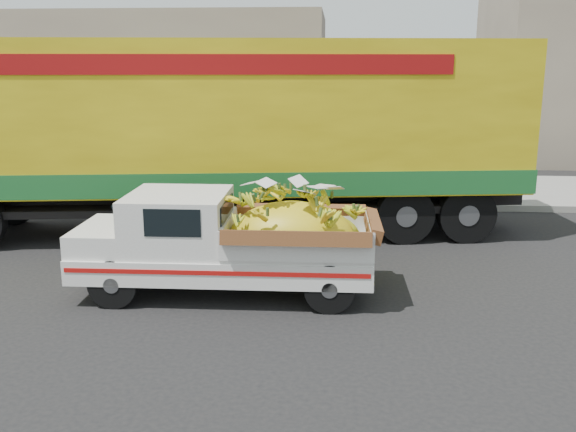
{
  "coord_description": "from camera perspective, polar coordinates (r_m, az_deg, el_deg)",
  "views": [
    {
      "loc": [
        1.48,
        -9.44,
        3.38
      ],
      "look_at": [
        0.76,
        0.21,
        1.06
      ],
      "focal_mm": 40.0,
      "sensor_mm": 36.0,
      "label": 1
    }
  ],
  "objects": [
    {
      "name": "sidewalk",
      "position": [
        17.48,
        -0.67,
        2.56
      ],
      "size": [
        60.0,
        4.0,
        0.14
      ],
      "primitive_type": "cube",
      "color": "gray",
      "rests_on": "ground"
    },
    {
      "name": "building_left",
      "position": [
        24.89,
        -18.46,
        10.77
      ],
      "size": [
        18.0,
        6.0,
        5.0
      ],
      "primitive_type": "cube",
      "color": "gray",
      "rests_on": "ground"
    },
    {
      "name": "ground",
      "position": [
        10.13,
        -4.39,
        -6.04
      ],
      "size": [
        100.0,
        100.0,
        0.0
      ],
      "primitive_type": "plane",
      "color": "black",
      "rests_on": "ground"
    },
    {
      "name": "curb",
      "position": [
        15.43,
        -1.33,
        1.1
      ],
      "size": [
        60.0,
        0.25,
        0.15
      ],
      "primitive_type": "cube",
      "color": "gray",
      "rests_on": "ground"
    },
    {
      "name": "pickup_truck",
      "position": [
        9.49,
        -3.66,
        -2.22
      ],
      "size": [
        4.36,
        1.64,
        1.52
      ],
      "rotation": [
        0.0,
        0.0,
        0.01
      ],
      "color": "black",
      "rests_on": "ground"
    },
    {
      "name": "semi_trailer",
      "position": [
        12.81,
        -5.87,
        7.77
      ],
      "size": [
        12.05,
        4.1,
        3.8
      ],
      "rotation": [
        0.0,
        0.0,
        0.14
      ],
      "color": "black",
      "rests_on": "ground"
    }
  ]
}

